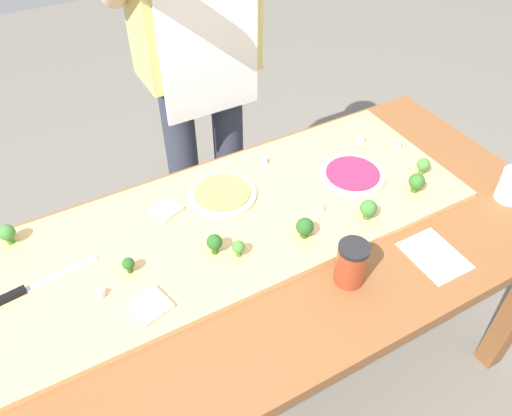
% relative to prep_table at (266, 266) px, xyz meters
% --- Properties ---
extents(ground_plane, '(8.00, 8.00, 0.00)m').
position_rel_prep_table_xyz_m(ground_plane, '(0.00, 0.00, -0.65)').
color(ground_plane, '#6B665B').
extents(prep_table, '(1.71, 0.81, 0.74)m').
position_rel_prep_table_xyz_m(prep_table, '(0.00, 0.00, 0.00)').
color(prep_table, brown).
rests_on(prep_table, ground).
extents(cutting_board, '(1.36, 0.52, 0.02)m').
position_rel_prep_table_xyz_m(cutting_board, '(-0.04, 0.12, 0.10)').
color(cutting_board, tan).
rests_on(cutting_board, prep_table).
extents(chefs_knife, '(0.29, 0.05, 0.02)m').
position_rel_prep_table_xyz_m(chefs_knife, '(-0.61, 0.14, 0.12)').
color(chefs_knife, '#B7BABF').
rests_on(chefs_knife, cutting_board).
extents(pizza_whole_beet_magenta, '(0.20, 0.20, 0.02)m').
position_rel_prep_table_xyz_m(pizza_whole_beet_magenta, '(0.36, 0.10, 0.12)').
color(pizza_whole_beet_magenta, beige).
rests_on(pizza_whole_beet_magenta, cutting_board).
extents(pizza_whole_pesto_green, '(0.20, 0.20, 0.02)m').
position_rel_prep_table_xyz_m(pizza_whole_pesto_green, '(-0.02, 0.22, 0.12)').
color(pizza_whole_pesto_green, beige).
rests_on(pizza_whole_pesto_green, cutting_board).
extents(pizza_slice_near_right, '(0.10, 0.10, 0.01)m').
position_rel_prep_table_xyz_m(pizza_slice_near_right, '(-0.20, 0.23, 0.12)').
color(pizza_slice_near_right, beige).
rests_on(pizza_slice_near_right, cutting_board).
extents(pizza_slice_center, '(0.10, 0.10, 0.01)m').
position_rel_prep_table_xyz_m(pizza_slice_center, '(-0.35, -0.06, 0.12)').
color(pizza_slice_center, beige).
rests_on(pizza_slice_center, cutting_board).
extents(broccoli_floret_center_left, '(0.05, 0.05, 0.06)m').
position_rel_prep_table_xyz_m(broccoli_floret_center_left, '(0.48, -0.04, 0.15)').
color(broccoli_floret_center_left, '#366618').
rests_on(broccoli_floret_center_left, cutting_board).
extents(broccoli_floret_front_right, '(0.04, 0.04, 0.05)m').
position_rel_prep_table_xyz_m(broccoli_floret_front_right, '(0.56, 0.01, 0.14)').
color(broccoli_floret_front_right, '#487A23').
rests_on(broccoli_floret_front_right, cutting_board).
extents(broccoli_floret_back_mid, '(0.05, 0.05, 0.06)m').
position_rel_prep_table_xyz_m(broccoli_floret_back_mid, '(0.10, -0.04, 0.15)').
color(broccoli_floret_back_mid, '#2C5915').
rests_on(broccoli_floret_back_mid, cutting_board).
extents(broccoli_floret_front_left, '(0.04, 0.04, 0.06)m').
position_rel_prep_table_xyz_m(broccoli_floret_front_left, '(-0.14, 0.03, 0.15)').
color(broccoli_floret_front_left, '#2C5915').
rests_on(broccoli_floret_front_left, cutting_board).
extents(broccoli_floret_back_left, '(0.03, 0.03, 0.05)m').
position_rel_prep_table_xyz_m(broccoli_floret_back_left, '(-0.36, 0.07, 0.14)').
color(broccoli_floret_back_left, '#2C5915').
rests_on(broccoli_floret_back_left, cutting_board).
extents(broccoli_floret_front_mid, '(0.03, 0.03, 0.05)m').
position_rel_prep_table_xyz_m(broccoli_floret_front_mid, '(-0.09, -0.02, 0.14)').
color(broccoli_floret_front_mid, '#487A23').
rests_on(broccoli_floret_front_mid, cutting_board).
extents(broccoli_floret_center_right, '(0.04, 0.04, 0.06)m').
position_rel_prep_table_xyz_m(broccoli_floret_center_right, '(-0.60, 0.32, 0.15)').
color(broccoli_floret_center_right, '#3F7220').
rests_on(broccoli_floret_center_right, cutting_board).
extents(broccoli_floret_back_right, '(0.05, 0.05, 0.06)m').
position_rel_prep_table_xyz_m(broccoli_floret_back_right, '(0.29, -0.07, 0.15)').
color(broccoli_floret_back_right, '#3F7220').
rests_on(broccoli_floret_back_right, cutting_board).
extents(cheese_crumble_a, '(0.02, 0.02, 0.02)m').
position_rel_prep_table_xyz_m(cheese_crumble_a, '(0.19, 0.02, 0.12)').
color(cheese_crumble_a, white).
rests_on(cheese_crumble_a, cutting_board).
extents(cheese_crumble_b, '(0.02, 0.02, 0.02)m').
position_rel_prep_table_xyz_m(cheese_crumble_b, '(0.50, 0.23, 0.12)').
color(cheese_crumble_b, silver).
rests_on(cheese_crumble_b, cutting_board).
extents(cheese_crumble_c, '(0.03, 0.03, 0.02)m').
position_rel_prep_table_xyz_m(cheese_crumble_c, '(0.16, 0.29, 0.12)').
color(cheese_crumble_c, silver).
rests_on(cheese_crumble_c, cutting_board).
extents(cheese_crumble_d, '(0.03, 0.03, 0.02)m').
position_rel_prep_table_xyz_m(cheese_crumble_d, '(-0.44, 0.03, 0.12)').
color(cheese_crumble_d, silver).
rests_on(cheese_crumble_d, cutting_board).
extents(cheese_crumble_e, '(0.02, 0.02, 0.02)m').
position_rel_prep_table_xyz_m(cheese_crumble_e, '(0.59, 0.15, 0.12)').
color(cheese_crumble_e, silver).
rests_on(cheese_crumble_e, cutting_board).
extents(sauce_jar, '(0.08, 0.08, 0.12)m').
position_rel_prep_table_xyz_m(sauce_jar, '(0.12, -0.21, 0.16)').
color(sauce_jar, '#99381E').
rests_on(sauce_jar, prep_table).
extents(recipe_note, '(0.13, 0.17, 0.00)m').
position_rel_prep_table_xyz_m(recipe_note, '(0.37, -0.26, 0.09)').
color(recipe_note, white).
rests_on(recipe_note, prep_table).
extents(cook_center, '(0.54, 0.39, 1.67)m').
position_rel_prep_table_xyz_m(cook_center, '(0.13, 0.69, 0.35)').
color(cook_center, '#333847').
rests_on(cook_center, ground).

